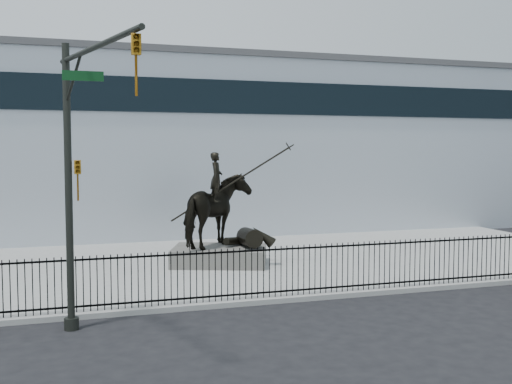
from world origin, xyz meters
name	(u,v)px	position (x,y,z in m)	size (l,w,h in m)	color
ground	(333,309)	(0.00, 0.00, 0.00)	(120.00, 120.00, 0.00)	black
plaza	(257,262)	(0.00, 7.00, 0.07)	(30.00, 12.00, 0.15)	gray
building	(191,149)	(0.00, 20.00, 4.50)	(44.00, 14.00, 9.00)	silver
picket_fence	(316,269)	(0.00, 1.25, 0.90)	(22.10, 0.10, 1.50)	black
statue_plinth	(220,256)	(-1.61, 6.64, 0.47)	(3.46, 2.38, 0.65)	#54514D
equestrian_statue	(221,211)	(-1.55, 6.62, 2.16)	(4.19, 3.36, 3.75)	black
traffic_signal_left	(79,168)	(-6.75, -0.62, 4.03)	(1.52, 4.84, 7.00)	black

